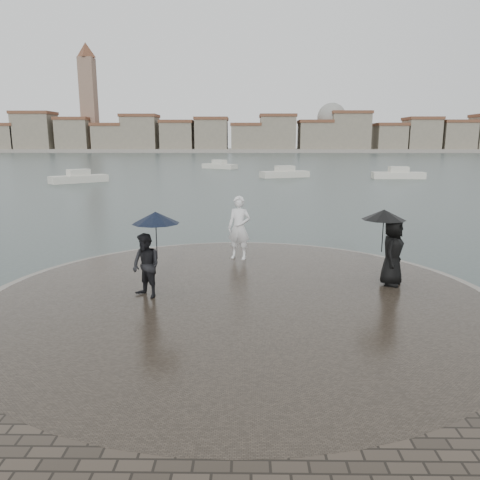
{
  "coord_description": "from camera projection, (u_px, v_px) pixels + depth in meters",
  "views": [
    {
      "loc": [
        0.16,
        -7.25,
        4.01
      ],
      "look_at": [
        0.0,
        4.8,
        1.45
      ],
      "focal_mm": 35.0,
      "sensor_mm": 36.0,
      "label": 1
    }
  ],
  "objects": [
    {
      "name": "far_skyline",
      "position": [
        228.0,
        136.0,
        164.02
      ],
      "size": [
        260.0,
        20.0,
        37.0
      ],
      "color": "gray",
      "rests_on": "ground"
    },
    {
      "name": "quay_tip",
      "position": [
        239.0,
        302.0,
        11.31
      ],
      "size": [
        11.9,
        11.9,
        0.36
      ],
      "primitive_type": "cylinder",
      "color": "#2D261E",
      "rests_on": "ground"
    },
    {
      "name": "visitor_left",
      "position": [
        149.0,
        249.0,
        10.96
      ],
      "size": [
        1.28,
        1.12,
        2.04
      ],
      "color": "black",
      "rests_on": "quay_tip"
    },
    {
      "name": "statue",
      "position": [
        239.0,
        228.0,
        14.59
      ],
      "size": [
        0.84,
        0.68,
        1.98
      ],
      "primitive_type": "imported",
      "rotation": [
        0.0,
        0.0,
        -0.32
      ],
      "color": "white",
      "rests_on": "quay_tip"
    },
    {
      "name": "boats",
      "position": [
        247.0,
        173.0,
        54.22
      ],
      "size": [
        38.21,
        28.14,
        1.5
      ],
      "color": "beige",
      "rests_on": "ground"
    },
    {
      "name": "ground",
      "position": [
        236.0,
        382.0,
        7.92
      ],
      "size": [
        400.0,
        400.0,
        0.0
      ],
      "primitive_type": "plane",
      "color": "#2B3835",
      "rests_on": "ground"
    },
    {
      "name": "kerb_ring",
      "position": [
        239.0,
        303.0,
        11.31
      ],
      "size": [
        12.5,
        12.5,
        0.32
      ],
      "primitive_type": "cylinder",
      "color": "gray",
      "rests_on": "ground"
    },
    {
      "name": "visitor_right",
      "position": [
        390.0,
        241.0,
        11.91
      ],
      "size": [
        1.25,
        1.16,
        1.95
      ],
      "color": "black",
      "rests_on": "quay_tip"
    }
  ]
}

